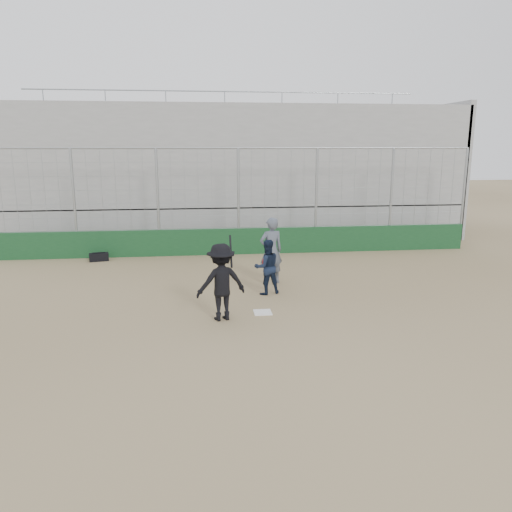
{
  "coord_description": "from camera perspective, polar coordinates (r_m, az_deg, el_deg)",
  "views": [
    {
      "loc": [
        -1.57,
        -11.78,
        4.11
      ],
      "look_at": [
        0.0,
        1.4,
        1.15
      ],
      "focal_mm": 35.0,
      "sensor_mm": 36.0,
      "label": 1
    }
  ],
  "objects": [
    {
      "name": "backstop",
      "position": [
        19.11,
        -1.99,
        3.07
      ],
      "size": [
        18.1,
        0.25,
        4.04
      ],
      "color": "#12391B",
      "rests_on": "ground"
    },
    {
      "name": "home_plate",
      "position": [
        12.57,
        0.76,
        -6.46
      ],
      "size": [
        0.44,
        0.44,
        0.02
      ],
      "primitive_type": "cube",
      "color": "white",
      "rests_on": "ground"
    },
    {
      "name": "ground",
      "position": [
        12.58,
        0.76,
        -6.51
      ],
      "size": [
        90.0,
        90.0,
        0.0
      ],
      "primitive_type": "plane",
      "color": "brown",
      "rests_on": "ground"
    },
    {
      "name": "umpire",
      "position": [
        15.0,
        1.73,
        0.24
      ],
      "size": [
        0.84,
        0.66,
        1.81
      ],
      "primitive_type": "imported",
      "rotation": [
        0.0,
        0.0,
        3.42
      ],
      "color": "#4B5360",
      "rests_on": "ground"
    },
    {
      "name": "equipment_bag",
      "position": [
        18.92,
        -17.52,
        -0.11
      ],
      "size": [
        0.72,
        0.42,
        0.33
      ],
      "color": "black",
      "rests_on": "ground"
    },
    {
      "name": "batter_at_plate",
      "position": [
        11.89,
        -4.0,
        -2.98
      ],
      "size": [
        1.34,
        0.98,
        2.0
      ],
      "color": "black",
      "rests_on": "ground"
    },
    {
      "name": "bleachers",
      "position": [
        23.81,
        -3.05,
        9.71
      ],
      "size": [
        20.25,
        6.7,
        6.98
      ],
      "color": "gray",
      "rests_on": "ground"
    },
    {
      "name": "catcher_crouched",
      "position": [
        13.96,
        1.26,
        -2.29
      ],
      "size": [
        0.9,
        0.78,
        1.07
      ],
      "color": "black",
      "rests_on": "ground"
    }
  ]
}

